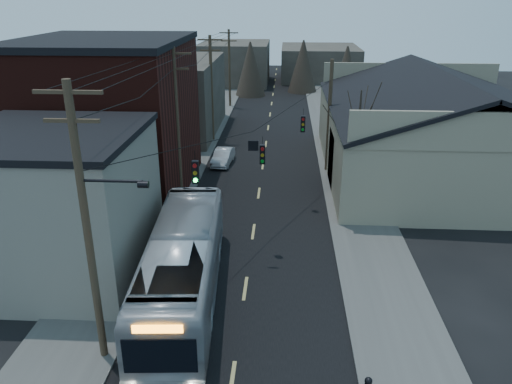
# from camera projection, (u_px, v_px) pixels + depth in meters

# --- Properties ---
(road_surface) EXTENTS (9.00, 110.00, 0.02)m
(road_surface) POSITION_uv_depth(u_px,v_px,m) (265.00, 151.00, 43.81)
(road_surface) COLOR black
(road_surface) RESTS_ON ground
(sidewalk_left) EXTENTS (4.00, 110.00, 0.12)m
(sidewalk_left) POSITION_uv_depth(u_px,v_px,m) (192.00, 149.00, 44.15)
(sidewalk_left) COLOR #474744
(sidewalk_left) RESTS_ON ground
(sidewalk_right) EXTENTS (4.00, 110.00, 0.12)m
(sidewalk_right) POSITION_uv_depth(u_px,v_px,m) (339.00, 151.00, 43.44)
(sidewalk_right) COLOR #474744
(sidewalk_right) RESTS_ON ground
(building_clapboard) EXTENTS (8.00, 8.00, 7.00)m
(building_clapboard) POSITION_uv_depth(u_px,v_px,m) (57.00, 207.00, 23.55)
(building_clapboard) COLOR #6D665B
(building_clapboard) RESTS_ON ground
(building_brick) EXTENTS (10.00, 12.00, 10.00)m
(building_brick) POSITION_uv_depth(u_px,v_px,m) (109.00, 121.00, 33.23)
(building_brick) COLOR black
(building_brick) RESTS_ON ground
(building_left_far) EXTENTS (9.00, 14.00, 7.00)m
(building_left_far) POSITION_uv_depth(u_px,v_px,m) (170.00, 97.00, 48.59)
(building_left_far) COLOR #35312A
(building_left_far) RESTS_ON ground
(warehouse) EXTENTS (16.16, 20.60, 7.73)m
(warehouse) POSITION_uv_depth(u_px,v_px,m) (435.00, 139.00, 37.47)
(warehouse) COLOR gray
(warehouse) RESTS_ON ground
(building_far_left) EXTENTS (10.00, 12.00, 6.00)m
(building_far_left) POSITION_uv_depth(u_px,v_px,m) (235.00, 63.00, 75.45)
(building_far_left) COLOR #35312A
(building_far_left) RESTS_ON ground
(building_far_right) EXTENTS (12.00, 14.00, 5.00)m
(building_far_right) POSITION_uv_depth(u_px,v_px,m) (319.00, 63.00, 79.56)
(building_far_right) COLOR #35312A
(building_far_right) RESTS_ON ground
(bare_tree) EXTENTS (0.40, 0.40, 7.20)m
(bare_tree) POSITION_uv_depth(u_px,v_px,m) (357.00, 145.00, 32.86)
(bare_tree) COLOR black
(bare_tree) RESTS_ON ground
(utility_lines) EXTENTS (11.24, 45.28, 10.50)m
(utility_lines) POSITION_uv_depth(u_px,v_px,m) (220.00, 109.00, 36.71)
(utility_lines) COLOR #382B1E
(utility_lines) RESTS_ON ground
(bus) EXTENTS (3.71, 12.43, 3.41)m
(bus) POSITION_uv_depth(u_px,v_px,m) (183.00, 265.00, 22.12)
(bus) COLOR #9DA2A8
(bus) RESTS_ON ground
(parked_car) EXTENTS (1.63, 3.85, 1.24)m
(parked_car) POSITION_uv_depth(u_px,v_px,m) (223.00, 157.00, 40.21)
(parked_car) COLOR #B8BCC1
(parked_car) RESTS_ON ground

